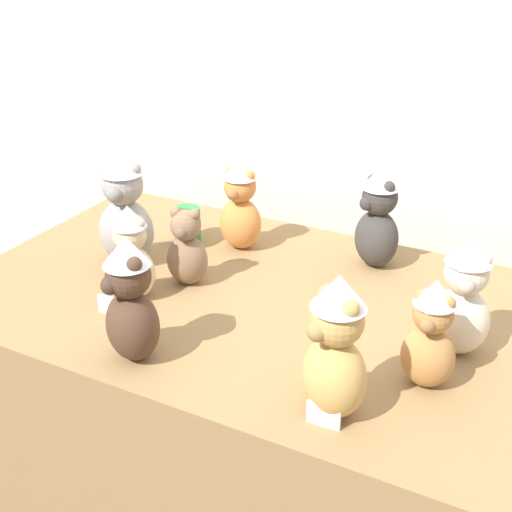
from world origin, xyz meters
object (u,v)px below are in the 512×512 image
at_px(teddy_bear_charcoal, 378,218).
at_px(teddy_bear_honey, 335,349).
at_px(teddy_bear_mocha, 187,249).
at_px(teddy_bear_caramel, 430,335).
at_px(teddy_bear_ash, 124,208).
at_px(teddy_bear_cocoa, 130,301).
at_px(party_cup_green, 188,224).
at_px(teddy_bear_cream, 463,297).
at_px(teddy_bear_ginger, 240,205).
at_px(teddy_bear_sand, 131,254).
at_px(display_table, 256,411).

bearing_deg(teddy_bear_charcoal, teddy_bear_honey, -44.57).
relative_size(teddy_bear_mocha, teddy_bear_caramel, 0.87).
distance_m(teddy_bear_mocha, teddy_bear_ash, 0.23).
distance_m(teddy_bear_cocoa, party_cup_green, 0.64).
bearing_deg(teddy_bear_cocoa, teddy_bear_ash, 155.11).
relative_size(teddy_bear_cream, teddy_bear_caramel, 1.16).
bearing_deg(party_cup_green, teddy_bear_mocha, -57.47).
distance_m(teddy_bear_ginger, teddy_bear_cream, 0.75).
relative_size(teddy_bear_charcoal, teddy_bear_mocha, 1.36).
relative_size(teddy_bear_sand, teddy_bear_honey, 0.83).
xyz_separation_m(teddy_bear_cream, teddy_bear_ash, (-0.95, 0.02, 0.03)).
bearing_deg(teddy_bear_honey, teddy_bear_ash, -172.26).
height_order(teddy_bear_mocha, teddy_bear_ash, teddy_bear_ash).
height_order(teddy_bear_cream, teddy_bear_cocoa, teddy_bear_cocoa).
bearing_deg(teddy_bear_charcoal, party_cup_green, -135.14).
height_order(teddy_bear_charcoal, teddy_bear_mocha, teddy_bear_charcoal).
relative_size(teddy_bear_caramel, party_cup_green, 2.31).
bearing_deg(teddy_bear_cream, teddy_bear_ginger, 147.63).
relative_size(teddy_bear_cream, teddy_bear_cocoa, 0.97).
bearing_deg(party_cup_green, teddy_bear_charcoal, 10.99).
bearing_deg(teddy_bear_honey, teddy_bear_ginger, 164.38).
distance_m(teddy_bear_cream, teddy_bear_caramel, 0.16).
bearing_deg(teddy_bear_ash, teddy_bear_ginger, 31.51).
bearing_deg(teddy_bear_mocha, display_table, -7.31).
bearing_deg(teddy_bear_charcoal, teddy_bear_ash, -119.78).
bearing_deg(teddy_bear_caramel, display_table, 162.59).
xyz_separation_m(display_table, teddy_bear_charcoal, (0.22, 0.32, 0.53)).
relative_size(teddy_bear_sand, party_cup_green, 2.37).
distance_m(teddy_bear_ginger, teddy_bear_cocoa, 0.62).
distance_m(teddy_bear_cream, teddy_bear_ash, 0.95).
relative_size(teddy_bear_charcoal, teddy_bear_cream, 1.02).
distance_m(teddy_bear_cream, teddy_bear_mocha, 0.73).
relative_size(teddy_bear_sand, teddy_bear_ash, 0.75).
xyz_separation_m(display_table, teddy_bear_mocha, (-0.20, -0.02, 0.49)).
relative_size(teddy_bear_ginger, teddy_bear_caramel, 1.12).
xyz_separation_m(teddy_bear_cocoa, teddy_bear_ash, (-0.30, 0.38, 0.02)).
xyz_separation_m(teddy_bear_charcoal, teddy_bear_mocha, (-0.42, -0.34, -0.04)).
bearing_deg(display_table, teddy_bear_ash, 179.03).
bearing_deg(party_cup_green, display_table, -31.47).
relative_size(display_table, teddy_bear_cocoa, 5.25).
height_order(teddy_bear_ginger, teddy_bear_sand, teddy_bear_ginger).
bearing_deg(teddy_bear_cocoa, teddy_bear_cream, 55.87).
bearing_deg(party_cup_green, teddy_bear_cocoa, -68.51).
bearing_deg(display_table, teddy_bear_sand, -152.05).
height_order(teddy_bear_cocoa, party_cup_green, teddy_bear_cocoa).
bearing_deg(teddy_bear_cocoa, party_cup_green, 138.08).
bearing_deg(teddy_bear_charcoal, teddy_bear_cream, -13.45).
distance_m(display_table, teddy_bear_mocha, 0.53).
bearing_deg(teddy_bear_sand, teddy_bear_mocha, 43.03).
height_order(teddy_bear_ginger, teddy_bear_cream, teddy_bear_cream).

